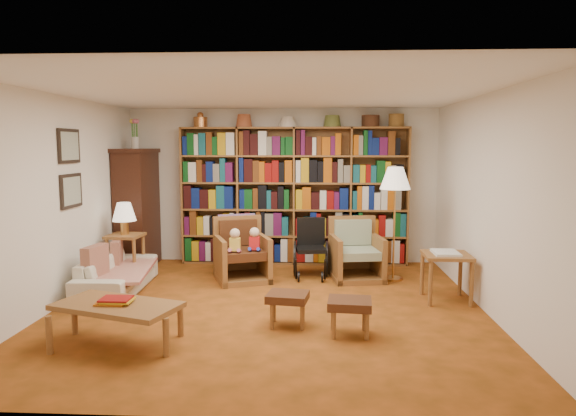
# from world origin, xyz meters

# --- Properties ---
(floor) EXTENTS (5.00, 5.00, 0.00)m
(floor) POSITION_xyz_m (0.00, 0.00, 0.00)
(floor) COLOR #A54E19
(floor) RESTS_ON ground
(ceiling) EXTENTS (5.00, 5.00, 0.00)m
(ceiling) POSITION_xyz_m (0.00, 0.00, 2.50)
(ceiling) COLOR white
(ceiling) RESTS_ON wall_back
(wall_back) EXTENTS (5.00, 0.00, 5.00)m
(wall_back) POSITION_xyz_m (0.00, 2.50, 1.25)
(wall_back) COLOR white
(wall_back) RESTS_ON floor
(wall_front) EXTENTS (5.00, 0.00, 5.00)m
(wall_front) POSITION_xyz_m (0.00, -2.50, 1.25)
(wall_front) COLOR white
(wall_front) RESTS_ON floor
(wall_left) EXTENTS (0.00, 5.00, 5.00)m
(wall_left) POSITION_xyz_m (-2.50, 0.00, 1.25)
(wall_left) COLOR white
(wall_left) RESTS_ON floor
(wall_right) EXTENTS (0.00, 5.00, 5.00)m
(wall_right) POSITION_xyz_m (2.50, 0.00, 1.25)
(wall_right) COLOR white
(wall_right) RESTS_ON floor
(bookshelf) EXTENTS (3.60, 0.30, 2.42)m
(bookshelf) POSITION_xyz_m (0.20, 2.33, 1.17)
(bookshelf) COLOR brown
(bookshelf) RESTS_ON floor
(curio_cabinet) EXTENTS (0.50, 0.95, 2.40)m
(curio_cabinet) POSITION_xyz_m (-2.25, 2.00, 0.95)
(curio_cabinet) COLOR #38190F
(curio_cabinet) RESTS_ON floor
(framed_pictures) EXTENTS (0.03, 0.52, 0.97)m
(framed_pictures) POSITION_xyz_m (-2.48, 0.30, 1.62)
(framed_pictures) COLOR black
(framed_pictures) RESTS_ON wall_left
(sofa) EXTENTS (1.66, 0.71, 0.48)m
(sofa) POSITION_xyz_m (-2.05, 0.57, 0.24)
(sofa) COLOR beige
(sofa) RESTS_ON floor
(sofa_throw) EXTENTS (0.93, 1.47, 0.04)m
(sofa_throw) POSITION_xyz_m (-2.00, 0.57, 0.30)
(sofa_throw) COLOR beige
(sofa_throw) RESTS_ON sofa
(cushion_left) EXTENTS (0.18, 0.37, 0.35)m
(cushion_left) POSITION_xyz_m (-2.18, 0.92, 0.45)
(cushion_left) COLOR maroon
(cushion_left) RESTS_ON sofa
(cushion_right) EXTENTS (0.20, 0.43, 0.42)m
(cushion_right) POSITION_xyz_m (-2.18, 0.22, 0.45)
(cushion_right) COLOR maroon
(cushion_right) RESTS_ON sofa
(side_table_lamp) EXTENTS (0.49, 0.49, 0.66)m
(side_table_lamp) POSITION_xyz_m (-2.15, 1.16, 0.50)
(side_table_lamp) COLOR brown
(side_table_lamp) RESTS_ON floor
(table_lamp) EXTENTS (0.33, 0.33, 0.45)m
(table_lamp) POSITION_xyz_m (-2.15, 1.16, 0.96)
(table_lamp) COLOR #BD833C
(table_lamp) RESTS_ON side_table_lamp
(armchair_leather) EXTENTS (0.96, 0.96, 0.91)m
(armchair_leather) POSITION_xyz_m (-0.49, 1.31, 0.37)
(armchair_leather) COLOR brown
(armchair_leather) RESTS_ON floor
(armchair_sage) EXTENTS (0.81, 0.83, 0.87)m
(armchair_sage) POSITION_xyz_m (1.13, 1.46, 0.33)
(armchair_sage) COLOR brown
(armchair_sage) RESTS_ON floor
(wheelchair) EXTENTS (0.49, 0.68, 0.85)m
(wheelchair) POSITION_xyz_m (0.48, 1.51, 0.39)
(wheelchair) COLOR black
(wheelchair) RESTS_ON floor
(floor_lamp) EXTENTS (0.43, 0.43, 1.61)m
(floor_lamp) POSITION_xyz_m (1.66, 1.37, 1.39)
(floor_lamp) COLOR #BD833C
(floor_lamp) RESTS_ON floor
(side_table_papers) EXTENTS (0.57, 0.57, 0.62)m
(side_table_papers) POSITION_xyz_m (2.15, 0.38, 0.50)
(side_table_papers) COLOR brown
(side_table_papers) RESTS_ON floor
(footstool_a) EXTENTS (0.47, 0.41, 0.36)m
(footstool_a) POSITION_xyz_m (0.25, -0.61, 0.29)
(footstool_a) COLOR #4A2713
(footstool_a) RESTS_ON floor
(footstool_b) EXTENTS (0.46, 0.40, 0.37)m
(footstool_b) POSITION_xyz_m (0.89, -0.84, 0.30)
(footstool_b) COLOR #4A2713
(footstool_b) RESTS_ON floor
(coffee_table) EXTENTS (1.30, 0.93, 0.46)m
(coffee_table) POSITION_xyz_m (-1.35, -1.21, 0.36)
(coffee_table) COLOR brown
(coffee_table) RESTS_ON floor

